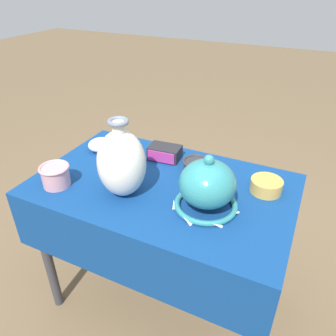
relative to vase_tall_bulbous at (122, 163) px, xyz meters
name	(u,v)px	position (x,y,z in m)	size (l,w,h in m)	color
ground_plane	(164,296)	(0.11, 0.13, -0.87)	(14.00, 14.00, 0.00)	brown
display_table	(161,202)	(0.11, 0.11, -0.22)	(1.08, 0.67, 0.73)	#38383D
vase_tall_bulbous	(122,163)	(0.00, 0.00, 0.00)	(0.19, 0.19, 0.32)	white
vase_dome_bell	(207,187)	(0.33, 0.06, -0.05)	(0.25, 0.26, 0.23)	teal
mosaic_tile_box	(165,153)	(0.02, 0.32, -0.11)	(0.15, 0.11, 0.06)	#232328
jar_round_celadon	(125,150)	(-0.14, 0.23, -0.09)	(0.14, 0.14, 0.12)	#A8CCB7
bowl_shallow_porcelain	(101,145)	(-0.30, 0.26, -0.11)	(0.12, 0.12, 0.06)	white
pot_squat_ochre	(266,186)	(0.51, 0.26, -0.11)	(0.13, 0.13, 0.05)	gold
cup_wide_charcoal	(196,166)	(0.21, 0.26, -0.10)	(0.12, 0.12, 0.07)	#2D2D33
cup_wide_rose	(55,175)	(-0.28, -0.07, -0.09)	(0.12, 0.12, 0.09)	#D19399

